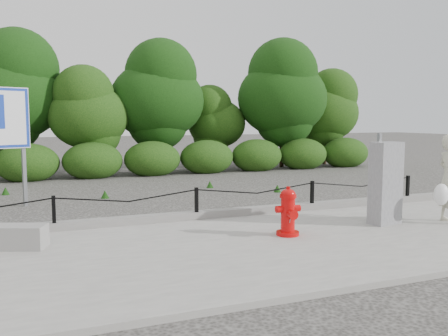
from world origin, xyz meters
TOP-DOWN VIEW (x-y plane):
  - ground at (0.00, 0.00)m, footprint 90.00×90.00m
  - sidewalk at (0.00, -2.00)m, footprint 14.00×4.00m
  - curb at (0.00, 0.05)m, footprint 14.00×0.22m
  - chain_barrier at (0.00, 0.00)m, footprint 10.06×0.06m
  - treeline at (0.79, 8.95)m, footprint 20.07×3.94m
  - fire_hydrant at (0.99, -1.69)m, footprint 0.42×0.43m
  - concrete_block at (-3.16, -0.86)m, footprint 1.11×0.73m
  - utility_cabinet at (3.00, -1.59)m, footprint 0.60×0.44m

SIDE VIEW (x-z plane):
  - ground at x=0.00m, z-range 0.00..0.00m
  - sidewalk at x=0.00m, z-range 0.00..0.08m
  - curb at x=0.00m, z-range 0.08..0.22m
  - concrete_block at x=-3.16m, z-range 0.08..0.42m
  - chain_barrier at x=0.00m, z-range 0.16..0.76m
  - fire_hydrant at x=0.99m, z-range 0.06..0.85m
  - utility_cabinet at x=3.00m, z-range 0.01..1.62m
  - treeline at x=0.79m, z-range 0.13..5.11m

